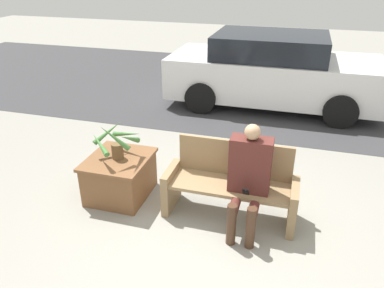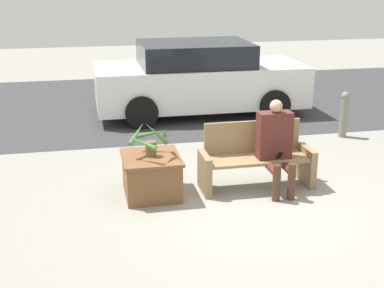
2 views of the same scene
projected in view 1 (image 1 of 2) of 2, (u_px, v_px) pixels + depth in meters
ground_plane at (206, 233)px, 4.23m from camera, size 30.00×30.00×0.00m
road_surface at (263, 88)px, 9.00m from camera, size 20.00×6.00×0.01m
bench at (231, 184)px, 4.40m from camera, size 1.55×0.52×0.89m
person_seated at (249, 175)px, 4.08m from camera, size 0.46×0.60×1.25m
planter_box at (120, 175)px, 4.80m from camera, size 0.76×0.83×0.55m
potted_plant at (116, 141)px, 4.59m from camera, size 0.59×0.63×0.53m
parked_car at (273, 71)px, 7.70m from camera, size 4.24×1.98×1.47m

